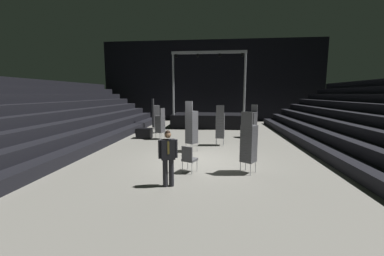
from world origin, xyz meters
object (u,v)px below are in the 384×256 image
chair_stack_mid_centre (192,127)px  loose_chair_near_man (189,158)px  stage_riser (209,119)px  chair_stack_mid_left (160,124)px  chair_stack_rear_left (249,143)px  chair_stack_front_right (156,116)px  man_with_tie (168,155)px  equipment_road_case (144,133)px  chair_stack_front_left (252,121)px  chair_stack_mid_right (220,125)px

chair_stack_mid_centre → loose_chair_near_man: size_ratio=2.53×
stage_riser → chair_stack_mid_left: 6.47m
chair_stack_rear_left → loose_chair_near_man: size_ratio=2.26×
stage_riser → chair_stack_front_right: size_ratio=2.47×
chair_stack_mid_left → chair_stack_front_right: bearing=44.1°
chair_stack_front_right → chair_stack_rear_left: bearing=2.7°
chair_stack_mid_centre → loose_chair_near_man: (0.23, -3.06, -0.66)m
man_with_tie → equipment_road_case: man_with_tie is taller
chair_stack_front_left → chair_stack_mid_centre: bearing=87.1°
stage_riser → chair_stack_front_right: bearing=-134.2°
chair_stack_mid_centre → loose_chair_near_man: bearing=-53.3°
chair_stack_front_left → chair_stack_rear_left: size_ratio=0.96×
stage_riser → man_with_tie: (-0.74, -13.20, 0.32)m
chair_stack_mid_left → chair_stack_mid_centre: 3.69m
chair_stack_mid_centre → equipment_road_case: bearing=168.7°
chair_stack_front_right → stage_riser: bearing=105.2°
chair_stack_mid_left → chair_stack_mid_right: 3.83m
equipment_road_case → chair_stack_mid_right: bearing=-19.0°
chair_stack_mid_right → equipment_road_case: bearing=166.5°
equipment_road_case → loose_chair_near_man: loose_chair_near_man is taller
stage_riser → chair_stack_mid_left: bearing=-114.9°
man_with_tie → chair_stack_mid_left: 7.60m
stage_riser → chair_stack_mid_centre: bearing=-93.3°
man_with_tie → chair_stack_front_right: bearing=-91.4°
chair_stack_front_left → equipment_road_case: 6.77m
chair_stack_mid_right → chair_stack_rear_left: size_ratio=1.00×
chair_stack_mid_right → chair_stack_front_left: bearing=56.9°
chair_stack_rear_left → chair_stack_mid_centre: bearing=162.5°
stage_riser → chair_stack_mid_right: bearing=-83.4°
chair_stack_mid_left → chair_stack_mid_right: bearing=-88.1°
man_with_tie → chair_stack_front_right: 9.95m
chair_stack_rear_left → equipment_road_case: size_ratio=2.37×
chair_stack_front_left → loose_chair_near_man: 7.83m
chair_stack_mid_left → equipment_road_case: chair_stack_mid_left is taller
man_with_tie → loose_chair_near_man: (0.45, 1.33, -0.41)m
chair_stack_front_left → chair_stack_mid_centre: chair_stack_mid_centre is taller
chair_stack_mid_left → chair_stack_mid_centre: chair_stack_mid_centre is taller
man_with_tie → loose_chair_near_man: man_with_tie is taller
man_with_tie → chair_stack_rear_left: 2.90m
chair_stack_front_right → man_with_tie: bearing=-14.2°
chair_stack_front_left → chair_stack_rear_left: bearing=117.7°
chair_stack_front_right → chair_stack_mid_centre: 5.98m
chair_stack_mid_left → chair_stack_front_left: bearing=-55.0°
equipment_road_case → chair_stack_rear_left: bearing=-47.5°
chair_stack_front_left → chair_stack_mid_centre: size_ratio=0.86×
chair_stack_front_right → chair_stack_mid_right: (4.40, -3.62, -0.13)m
equipment_road_case → chair_stack_front_left: bearing=8.1°
loose_chair_near_man → chair_stack_rear_left: bearing=27.0°
chair_stack_mid_left → equipment_road_case: bearing=103.2°
chair_stack_rear_left → man_with_tie: bearing=-114.7°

